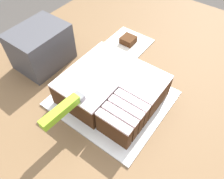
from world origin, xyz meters
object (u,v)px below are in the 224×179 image
Objects in this scene: cake at (112,88)px; storage_box at (41,47)px; cake_board at (112,98)px; knife at (74,101)px; brownie at (128,40)px.

storage_box reaches higher than cake.
cake is at bearing 49.02° from cake_board.
cake is 0.13m from knife.
brownie is at bearing 15.79° from knife.
cake_board is 0.04m from cake.
knife is 0.37m from brownie.
cake is 0.27m from storage_box.
storage_box is at bearing 91.43° from cake_board.
storage_box reaches higher than cake_board.
knife reaches higher than cake.
brownie is 0.28× the size of storage_box.
cake is 0.76× the size of knife.
knife reaches higher than cake_board.
cake_board is 0.28m from storage_box.
cake is 0.26m from brownie.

